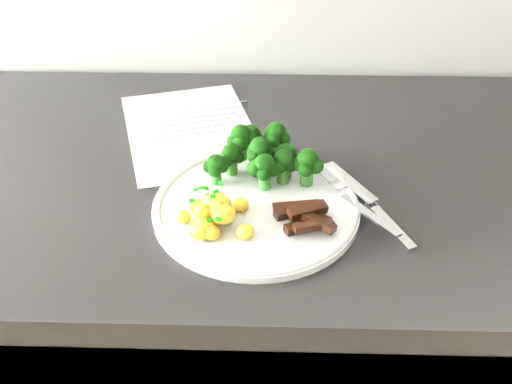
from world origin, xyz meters
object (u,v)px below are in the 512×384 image
broccoli (264,153)px  potatoes (215,213)px  counter (268,366)px  plate (256,206)px  knife (378,213)px  fork (359,204)px  beef_strips (306,215)px  recipe_paper (191,130)px

broccoli → potatoes: size_ratio=1.64×
counter → broccoli: broccoli is taller
counter → plate: bearing=-101.2°
counter → potatoes: size_ratio=24.59×
broccoli → knife: 0.17m
knife → fork: bearing=168.5°
beef_strips → knife: 0.10m
recipe_paper → beef_strips: (0.17, -0.24, 0.02)m
broccoli → potatoes: 0.13m
plate → knife: (0.16, -0.01, 0.00)m
beef_strips → fork: size_ratio=0.54×
counter → broccoli: bearing=-109.0°
broccoli → knife: (0.15, -0.08, -0.04)m
potatoes → knife: bearing=8.0°
broccoli → recipe_paper: bearing=131.9°
recipe_paper → fork: size_ratio=2.21×
plate → potatoes: potatoes is taller
plate → knife: knife is taller
potatoes → fork: potatoes is taller
potatoes → fork: (0.18, 0.03, -0.01)m
counter → recipe_paper: bearing=141.4°
broccoli → potatoes: (-0.06, -0.11, -0.02)m
plate → broccoli: size_ratio=1.67×
counter → knife: bearing=-38.9°
fork → beef_strips: bearing=-158.6°
counter → broccoli: 0.50m
plate → broccoli: broccoli is taller
counter → broccoli: (-0.01, -0.03, 0.50)m
recipe_paper → fork: (0.24, -0.21, 0.02)m
counter → knife: (0.14, -0.11, 0.47)m
plate → counter: bearing=78.8°
broccoli → knife: bearing=-28.8°
recipe_paper → potatoes: bearing=-76.3°
broccoli → fork: bearing=-31.8°
beef_strips → knife: (0.09, 0.02, -0.01)m
broccoli → counter: bearing=71.0°
potatoes → fork: size_ratio=0.68×
counter → recipe_paper: recipe_paper is taller
broccoli → fork: (0.12, -0.08, -0.03)m
counter → plate: size_ratio=8.99×
beef_strips → broccoli: bearing=117.5°
counter → fork: (0.11, -0.11, 0.48)m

